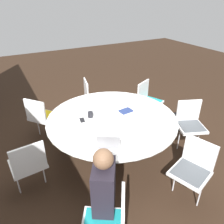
{
  "coord_description": "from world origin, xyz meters",
  "views": [
    {
      "loc": [
        -2.63,
        1.42,
        2.49
      ],
      "look_at": [
        0.0,
        0.0,
        0.83
      ],
      "focal_mm": 35.0,
      "sensor_mm": 36.0,
      "label": 1
    }
  ],
  "objects": [
    {
      "name": "chair_0",
      "position": [
        -1.45,
        0.82,
        0.52
      ],
      "size": [
        0.59,
        0.59,
        0.87
      ],
      "rotation": [
        0.0,
        0.0,
        5.73
      ],
      "color": "silver",
      "rests_on": "ground_plane"
    },
    {
      "name": "ground_plane",
      "position": [
        0.0,
        0.0,
        0.0
      ],
      "size": [
        16.0,
        16.0,
        0.0
      ],
      "primitive_type": "plane",
      "color": "black"
    },
    {
      "name": "cell_phone",
      "position": [
        0.15,
        0.45,
        0.73
      ],
      "size": [
        0.15,
        0.1,
        0.01
      ],
      "color": "black",
      "rests_on": "conference_table"
    },
    {
      "name": "chair_5",
      "position": [
        1.01,
        0.92,
        0.52
      ],
      "size": [
        0.61,
        0.6,
        0.87
      ],
      "rotation": [
        0.0,
        0.0,
        10.11
      ],
      "color": "silver",
      "rests_on": "ground_plane"
    },
    {
      "name": "chair_4",
      "position": [
        1.34,
        -0.25,
        0.52
      ],
      "size": [
        0.52,
        0.51,
        0.87
      ],
      "rotation": [
        0.0,
        0.0,
        9.19
      ],
      "color": "silver",
      "rests_on": "ground_plane"
    },
    {
      "name": "chair_3",
      "position": [
        0.64,
        -1.2,
        0.52
      ],
      "size": [
        0.57,
        0.58,
        0.87
      ],
      "rotation": [
        0.0,
        0.0,
        8.3
      ],
      "color": "silver",
      "rests_on": "ground_plane"
    },
    {
      "name": "coffee_cup",
      "position": [
        0.18,
        0.3,
        0.78
      ],
      "size": [
        0.09,
        0.09,
        0.09
      ],
      "color": "black",
      "rests_on": "conference_table"
    },
    {
      "name": "chair_1",
      "position": [
        -1.27,
        -0.49,
        0.52
      ],
      "size": [
        0.55,
        0.54,
        0.87
      ],
      "rotation": [
        0.0,
        0.0,
        6.6
      ],
      "color": "silver",
      "rests_on": "ground_plane"
    },
    {
      "name": "handbag",
      "position": [
        0.06,
        -1.61,
        0.14
      ],
      "size": [
        0.36,
        0.16,
        0.28
      ],
      "color": "black",
      "rests_on": "ground_plane"
    },
    {
      "name": "chair_2",
      "position": [
        -0.45,
        -1.29,
        0.52
      ],
      "size": [
        0.55,
        0.56,
        0.87
      ],
      "rotation": [
        0.0,
        0.0,
        7.47
      ],
      "color": "silver",
      "rests_on": "ground_plane"
    },
    {
      "name": "spiral_notebook",
      "position": [
        0.07,
        -0.3,
        0.74
      ],
      "size": [
        0.17,
        0.22,
        0.02
      ],
      "color": "navy",
      "rests_on": "conference_table"
    },
    {
      "name": "laptop",
      "position": [
        -0.63,
        0.39,
        0.78
      ],
      "size": [
        0.37,
        0.38,
        0.21
      ],
      "rotation": [
        0.0,
        0.0,
        1.02
      ],
      "color": "#99999E",
      "rests_on": "conference_table"
    },
    {
      "name": "conference_table",
      "position": [
        0.0,
        0.0,
        0.64
      ],
      "size": [
        2.05,
        2.05,
        0.73
      ],
      "color": "#333333",
      "rests_on": "ground_plane"
    },
    {
      "name": "chair_6",
      "position": [
        -0.19,
        1.35,
        0.52
      ],
      "size": [
        0.46,
        0.48,
        0.87
      ],
      "rotation": [
        0.0,
        0.0,
        11.08
      ],
      "color": "silver",
      "rests_on": "ground_plane"
    },
    {
      "name": "person_0",
      "position": [
        -1.2,
        0.76,
        0.71
      ],
      "size": [
        0.42,
        0.38,
        1.22
      ],
      "rotation": [
        0.0,
        0.0,
        5.73
      ],
      "color": "#231E28",
      "rests_on": "ground_plane"
    }
  ]
}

